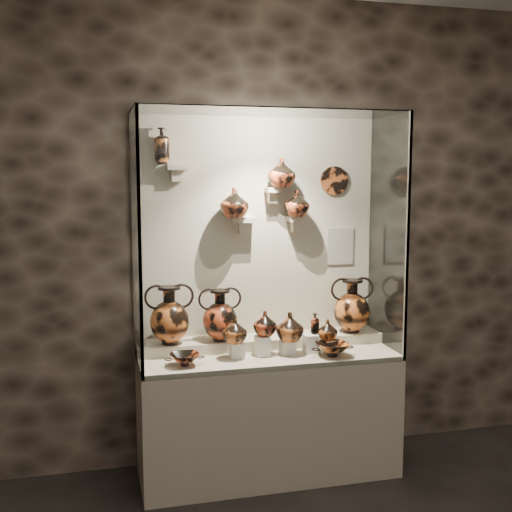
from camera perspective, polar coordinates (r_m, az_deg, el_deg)
The scene contains 36 objects.
wall_back at distance 4.45m, azimuth -0.01°, elevation 2.05°, with size 5.00×0.02×3.20m, color black.
plinth at distance 4.43m, azimuth 1.04°, elevation -13.99°, with size 1.70×0.60×0.80m, color #C1B49B.
front_tier at distance 4.29m, azimuth 1.05°, elevation -8.82°, with size 1.68×0.58×0.03m, color beige.
rear_tier at distance 4.45m, azimuth 0.45°, elevation -7.78°, with size 1.70×0.25×0.10m, color beige.
back_panel at distance 4.45m, azimuth 0.00°, elevation 2.05°, with size 1.70×0.03×1.60m, color #C1B49B.
glass_front at distance 3.86m, azimuth 2.24°, elevation 1.26°, with size 1.70×0.01×1.60m, color white.
glass_left at distance 4.01m, azimuth -10.67°, elevation 1.35°, with size 0.01×0.60×1.60m, color white.
glass_right at distance 4.45m, azimuth 11.66°, elevation 1.89°, with size 0.01×0.60×1.60m, color white.
glass_top at distance 4.15m, azimuth 1.10°, elevation 12.68°, with size 1.70×0.60×0.01m, color white.
frame_post_left at distance 3.72m, azimuth -10.29°, elevation 0.91°, with size 0.02×0.02×1.60m, color gray.
frame_post_right at distance 4.19m, azimuth 13.32°, elevation 1.53°, with size 0.02×0.02×1.60m, color gray.
pedestal_a at distance 4.18m, azimuth -1.70°, elevation -8.35°, with size 0.09×0.09×0.10m, color silver.
pedestal_b at distance 4.21m, azimuth 0.57°, elevation -8.00°, with size 0.09×0.09×0.13m, color silver.
pedestal_c at distance 4.26m, azimuth 2.80°, elevation -8.10°, with size 0.09×0.09×0.09m, color silver.
pedestal_d at distance 4.31m, azimuth 4.86°, elevation -7.75°, with size 0.09×0.09×0.12m, color silver.
pedestal_e at distance 4.36m, azimuth 6.61°, elevation -7.86°, with size 0.09×0.09×0.08m, color silver.
bracket_ul at distance 4.25m, azimuth -7.01°, elevation 7.82°, with size 0.14×0.12×0.04m, color #C1B49B.
bracket_ca at distance 4.35m, azimuth -1.03°, elevation 3.24°, with size 0.14×0.12×0.04m, color #C1B49B.
bracket_cb at distance 4.39m, azimuth 1.52°, elevation 5.90°, with size 0.10×0.12×0.04m, color #C1B49B.
bracket_cc at distance 4.45m, azimuth 3.74°, elevation 3.32°, with size 0.14×0.12×0.04m, color #C1B49B.
amphora_left at distance 4.24m, azimuth -7.71°, elevation -5.22°, with size 0.31×0.31×0.39m, color #C45E25, non-canonical shape.
amphora_mid at distance 4.29m, azimuth -3.22°, elevation -5.26°, with size 0.28×0.28×0.35m, color #BE4421, non-canonical shape.
amphora_right at distance 4.56m, azimuth 8.51°, elevation -4.39°, with size 0.30×0.30×0.38m, color #C45E25, non-canonical shape.
jug_a at distance 4.13m, azimuth -1.92°, elevation -6.63°, with size 0.16×0.16×0.17m, color #C45E25.
jug_b at distance 4.20m, azimuth 0.79°, elevation -6.01°, with size 0.16×0.16×0.16m, color #BE4421.
jug_c at distance 4.22m, azimuth 3.02°, elevation -6.31°, with size 0.18×0.18×0.19m, color #C45E25.
jug_e at distance 4.31m, azimuth 6.37°, elevation -6.53°, with size 0.13×0.13×0.14m, color #C45E25.
lekythos_small at distance 4.30m, azimuth 5.25°, elevation -5.89°, with size 0.07×0.07×0.16m, color #BE4421, non-canonical shape.
kylix_left at distance 4.03m, azimuth -6.37°, elevation -9.01°, with size 0.24×0.20×0.09m, color #BE4421, non-canonical shape.
kylix_right at distance 4.23m, azimuth 6.81°, elevation -8.13°, with size 0.27×0.23×0.11m, color #C45E25, non-canonical shape.
lekythos_tall at distance 4.24m, azimuth -8.37°, elevation 9.85°, with size 0.11×0.11×0.27m, color #C45E25, non-canonical shape.
ovoid_vase_a at distance 4.28m, azimuth -1.94°, elevation 4.76°, with size 0.19×0.19×0.20m, color #BE4421.
ovoid_vase_b at distance 4.36m, azimuth 2.29°, elevation 7.41°, with size 0.19×0.19×0.20m, color #BE4421.
ovoid_vase_c at distance 4.40m, azimuth 3.64°, elevation 4.69°, with size 0.17×0.17×0.18m, color #BE4421.
wall_plate at distance 4.58m, azimuth 6.96°, elevation 6.67°, with size 0.20×0.20×0.02m, color #AE4E22.
info_placard at distance 4.63m, azimuth 7.51°, elevation 0.86°, with size 0.19×0.01×0.26m, color beige.
Camera 1 is at (-1.09, -1.80, 2.00)m, focal length 45.00 mm.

